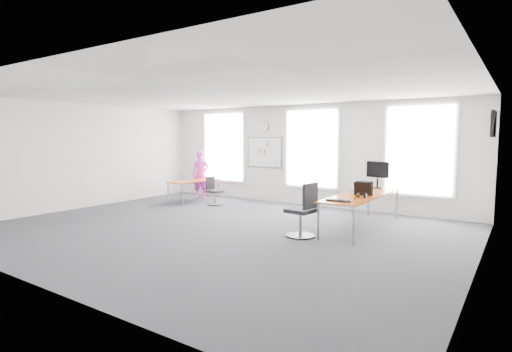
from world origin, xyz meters
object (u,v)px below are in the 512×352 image
Objects in this scene: headphones at (361,195)px; monitor at (378,172)px; desk_left at (194,182)px; keyboard at (337,201)px; desk_right at (363,196)px; chair_left at (213,192)px; chair_right at (303,213)px; person at (201,174)px.

monitor is at bearing 105.06° from headphones.
desk_left is 5.76m from monitor.
keyboard is 2.48m from monitor.
desk_right is 4.83m from chair_left.
keyboard is at bearing -77.75° from monitor.
desk_right is 5.82m from desk_left.
desk_left is at bearing 174.99° from headphones.
chair_right is 6.04m from person.
desk_right is at bearing 114.62° from headphones.
headphones is at bearing 141.59° from chair_right.
keyboard is at bearing -46.49° from person.
person reaches higher than keyboard.
desk_left is at bearing -162.81° from monitor.
monitor reaches higher than chair_left.
monitor is (5.99, -0.18, 0.38)m from person.
chair_left is 0.54× the size of person.
headphones is (0.89, 0.89, 0.33)m from chair_right.
chair_left is at bearing -159.29° from monitor.
chair_left is 5.06m from keyboard.
person is at bearing 165.55° from keyboard.
chair_right is 4.55m from chair_left.
headphones is at bearing -40.16° from person.
desk_right is 7.14× the size of keyboard.
chair_right reaches higher than desk_right.
person is at bearing 114.18° from desk_left.
person is 6.51m from keyboard.
headphones is at bearing 78.52° from keyboard.
person is 6.00m from monitor.
chair_right is 2.53× the size of keyboard.
keyboard is (5.95, -2.63, -0.01)m from person.
desk_left is 9.09× the size of headphones.
monitor reaches higher than headphones.
chair_left is (-4.79, 0.54, -0.35)m from desk_right.
person is (-0.27, 0.59, 0.18)m from desk_left.
keyboard is (4.71, -1.81, 0.41)m from chair_left.
chair_left is at bearing 174.98° from headphones.
chair_right reaches higher than desk_left.
chair_left is at bearing -55.87° from person.
headphones is at bearing -73.32° from desk_right.
person is 3.57× the size of keyboard.
desk_right is at bearing 161.12° from chair_right.
desk_left is 0.67m from person.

